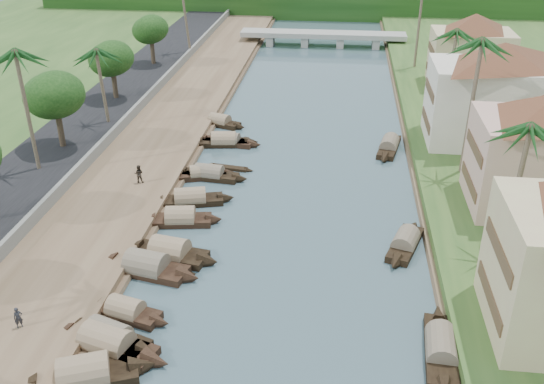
# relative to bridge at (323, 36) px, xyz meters

# --- Properties ---
(ground) EXTENTS (220.00, 220.00, 0.00)m
(ground) POSITION_rel_bridge_xyz_m (-0.00, -72.00, -1.72)
(ground) COLOR #3E565E
(ground) RESTS_ON ground
(left_bank) EXTENTS (10.00, 180.00, 0.80)m
(left_bank) POSITION_rel_bridge_xyz_m (-16.00, -52.00, -1.32)
(left_bank) COLOR brown
(left_bank) RESTS_ON ground
(right_bank) EXTENTS (16.00, 180.00, 1.20)m
(right_bank) POSITION_rel_bridge_xyz_m (19.00, -52.00, -1.12)
(right_bank) COLOR #294B1E
(right_bank) RESTS_ON ground
(road) EXTENTS (8.00, 180.00, 1.40)m
(road) POSITION_rel_bridge_xyz_m (-24.50, -52.00, -1.02)
(road) COLOR black
(road) RESTS_ON ground
(retaining_wall) EXTENTS (0.40, 180.00, 1.10)m
(retaining_wall) POSITION_rel_bridge_xyz_m (-20.20, -52.00, -0.37)
(retaining_wall) COLOR slate
(retaining_wall) RESTS_ON left_bank
(bridge) EXTENTS (28.00, 4.00, 2.40)m
(bridge) POSITION_rel_bridge_xyz_m (0.00, 0.00, 0.00)
(bridge) COLOR gray
(bridge) RESTS_ON ground
(building_far) EXTENTS (15.59, 15.59, 10.20)m
(building_far) POSITION_rel_bridge_xyz_m (18.99, -44.00, 4.66)
(building_far) COLOR silver
(building_far) RESTS_ON right_bank
(building_distant) EXTENTS (12.62, 12.62, 9.20)m
(building_distant) POSITION_rel_bridge_xyz_m (19.99, -24.00, 4.16)
(building_distant) COLOR #CDC289
(building_distant) RESTS_ON right_bank
(sampan_1) EXTENTS (8.39, 4.84, 2.43)m
(sampan_1) POSITION_rel_bridge_xyz_m (-9.90, -80.32, -1.30)
(sampan_1) COLOR black
(sampan_1) RESTS_ON ground
(sampan_2) EXTENTS (8.99, 4.27, 2.32)m
(sampan_2) POSITION_rel_bridge_xyz_m (-9.57, -77.62, -1.30)
(sampan_2) COLOR black
(sampan_2) RESTS_ON ground
(sampan_3) EXTENTS (7.72, 4.09, 2.08)m
(sampan_3) POSITION_rel_bridge_xyz_m (-9.71, -76.98, -1.31)
(sampan_3) COLOR black
(sampan_3) RESTS_ON ground
(sampan_4) EXTENTS (6.71, 3.10, 1.91)m
(sampan_4) POSITION_rel_bridge_xyz_m (-9.48, -74.50, -1.32)
(sampan_4) COLOR black
(sampan_4) RESTS_ON ground
(sampan_5) EXTENTS (8.16, 3.39, 2.50)m
(sampan_5) POSITION_rel_bridge_xyz_m (-8.49, -67.46, -1.30)
(sampan_5) COLOR black
(sampan_5) RESTS_ON ground
(sampan_6) EXTENTS (8.68, 3.64, 2.49)m
(sampan_6) POSITION_rel_bridge_xyz_m (-9.63, -69.49, -1.30)
(sampan_6) COLOR black
(sampan_6) RESTS_ON ground
(sampan_7) EXTENTS (8.07, 3.52, 2.12)m
(sampan_7) POSITION_rel_bridge_xyz_m (-9.00, -58.86, -1.31)
(sampan_7) COLOR black
(sampan_7) RESTS_ON ground
(sampan_8) EXTENTS (7.20, 2.70, 2.19)m
(sampan_8) POSITION_rel_bridge_xyz_m (-8.98, -62.35, -1.31)
(sampan_8) COLOR black
(sampan_8) RESTS_ON ground
(sampan_9) EXTENTS (7.88, 2.42, 1.99)m
(sampan_9) POSITION_rel_bridge_xyz_m (-8.43, -53.67, -1.31)
(sampan_9) COLOR black
(sampan_9) RESTS_ON ground
(sampan_10) EXTENTS (6.54, 3.28, 1.83)m
(sampan_10) POSITION_rel_bridge_xyz_m (-9.15, -53.68, -1.32)
(sampan_10) COLOR black
(sampan_10) RESTS_ON ground
(sampan_11) EXTENTS (7.73, 2.64, 2.18)m
(sampan_11) POSITION_rel_bridge_xyz_m (-8.59, -45.48, -1.31)
(sampan_11) COLOR black
(sampan_11) RESTS_ON ground
(sampan_12) EXTENTS (7.88, 2.45, 1.89)m
(sampan_12) POSITION_rel_bridge_xyz_m (-8.28, -45.25, -1.32)
(sampan_12) COLOR black
(sampan_12) RESTS_ON ground
(sampan_13) EXTENTS (6.92, 3.90, 1.93)m
(sampan_13) POSITION_rel_bridge_xyz_m (-10.17, -39.66, -1.31)
(sampan_13) COLOR black
(sampan_13) RESTS_ON ground
(sampan_14) EXTENTS (2.25, 8.79, 2.12)m
(sampan_14) POSITION_rel_bridge_xyz_m (10.25, -75.75, -1.31)
(sampan_14) COLOR black
(sampan_14) RESTS_ON ground
(sampan_15) EXTENTS (3.86, 7.63, 2.04)m
(sampan_15) POSITION_rel_bridge_xyz_m (9.07, -63.98, -1.31)
(sampan_15) COLOR black
(sampan_15) RESTS_ON ground
(sampan_16) EXTENTS (3.22, 8.58, 2.08)m
(sampan_16) POSITION_rel_bridge_xyz_m (8.89, -44.64, -1.31)
(sampan_16) COLOR black
(sampan_16) RESTS_ON ground
(canoe_1) EXTENTS (5.05, 0.94, 0.81)m
(canoe_1) POSITION_rel_bridge_xyz_m (-8.52, -69.49, -1.62)
(canoe_1) COLOR black
(canoe_1) RESTS_ON ground
(canoe_2) EXTENTS (5.26, 1.55, 0.76)m
(canoe_2) POSITION_rel_bridge_xyz_m (-7.00, -51.37, -1.62)
(canoe_2) COLOR black
(canoe_2) RESTS_ON ground
(palm_1) EXTENTS (3.20, 3.20, 11.05)m
(palm_1) POSITION_rel_bridge_xyz_m (16.00, -65.14, 8.75)
(palm_1) COLOR #71624B
(palm_1) RESTS_ON ground
(palm_2) EXTENTS (3.20, 3.20, 13.63)m
(palm_2) POSITION_rel_bridge_xyz_m (15.00, -51.87, 11.23)
(palm_2) COLOR #71624B
(palm_2) RESTS_ON ground
(palm_3) EXTENTS (3.20, 3.20, 10.32)m
(palm_3) POSITION_rel_bridge_xyz_m (16.00, -32.58, 8.05)
(palm_3) COLOR #71624B
(palm_3) RESTS_ON ground
(palm_5) EXTENTS (3.20, 3.20, 12.42)m
(palm_5) POSITION_rel_bridge_xyz_m (-24.00, -56.19, 10.27)
(palm_5) COLOR #71624B
(palm_5) RESTS_ON ground
(palm_6) EXTENTS (3.20, 3.20, 9.47)m
(palm_6) POSITION_rel_bridge_xyz_m (-22.00, -43.57, 7.43)
(palm_6) COLOR #71624B
(palm_6) RESTS_ON ground
(tree_3) EXTENTS (5.42, 5.42, 7.53)m
(tree_3) POSITION_rel_bridge_xyz_m (-24.00, -50.78, 4.91)
(tree_3) COLOR #4F3E2D
(tree_3) RESTS_ON ground
(tree_4) EXTENTS (4.92, 4.92, 6.86)m
(tree_4) POSITION_rel_bridge_xyz_m (-24.00, -35.25, 4.44)
(tree_4) COLOR #4F3E2D
(tree_4) RESTS_ON ground
(tree_5) EXTENTS (4.63, 4.63, 6.82)m
(tree_5) POSITION_rel_bridge_xyz_m (-24.00, -19.27, 4.51)
(tree_5) COLOR #4F3E2D
(tree_5) RESTS_ON ground
(person_near) EXTENTS (0.62, 0.58, 1.42)m
(person_near) POSITION_rel_bridge_xyz_m (-15.18, -77.21, -0.21)
(person_near) COLOR #23242A
(person_near) RESTS_ON left_bank
(person_far) EXTENTS (0.89, 0.73, 1.69)m
(person_far) POSITION_rel_bridge_xyz_m (-14.17, -56.83, -0.08)
(person_far) COLOR #2C261F
(person_far) RESTS_ON left_bank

